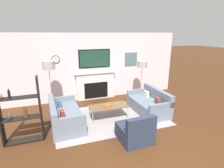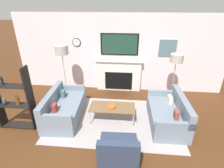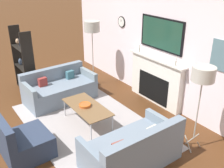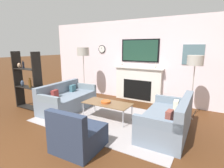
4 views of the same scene
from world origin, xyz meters
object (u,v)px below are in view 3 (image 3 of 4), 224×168
Objects in this scene: coffee_table at (87,107)px; couch_right at (133,150)px; couch_left at (59,89)px; floor_lamp_left at (92,27)px; armchair at (24,144)px; decorative_bowl at (85,105)px; floor_lamp_right at (203,75)px; shelf_unit at (23,62)px.

couch_right is at bearing 0.10° from coffee_table.
couch_right is 1.34× the size of coffee_table.
floor_lamp_left is (-0.32, 1.19, 1.35)m from couch_left.
armchair is (-1.25, -1.42, -0.02)m from couch_right.
coffee_table is (-1.51, -0.00, 0.12)m from couch_right.
couch_right is 1.90m from armchair.
floor_lamp_left reaches higher than coffee_table.
couch_left reaches higher than decorative_bowl.
floor_lamp_left is at bearing 180.00° from floor_lamp_right.
coffee_table is at bearing 52.48° from decorative_bowl.
shelf_unit reaches higher than couch_left.
floor_lamp_right is at bearing 75.36° from couch_right.
floor_lamp_left is at bearing 65.98° from shelf_unit.
couch_left is 1.06× the size of couch_right.
shelf_unit reaches higher than decorative_bowl.
floor_lamp_right is at bearing 0.00° from floor_lamp_left.
armchair is 0.51× the size of floor_lamp_right.
armchair reaches higher than decorative_bowl.
couch_left is 6.99× the size of decorative_bowl.
couch_left is at bearing -74.97° from floor_lamp_left.
floor_lamp_left is (-1.70, 1.19, 1.23)m from coffee_table.
floor_lamp_left is at bearing 143.95° from decorative_bowl.
armchair is at bearing -79.77° from coffee_table.
couch_right reaches higher than coffee_table.
couch_left is 1.03× the size of shelf_unit.
decorative_bowl is 0.15× the size of shelf_unit.
couch_left is 1.82m from floor_lamp_left.
armchair is 1.45m from coffee_table.
decorative_bowl is at bearing -1.33° from couch_left.
floor_lamp_left is 2.01m from shelf_unit.
shelf_unit is (-4.26, -1.67, -0.66)m from floor_lamp_right.
decorative_bowl reaches higher than coffee_table.
coffee_table is 2.42m from floor_lamp_right.
couch_right is 1.55m from decorative_bowl.
couch_left is 1.07× the size of floor_lamp_right.
couch_left is 3.61m from floor_lamp_right.
coffee_table is 0.73× the size of shelf_unit.
couch_right is 1.70m from floor_lamp_right.
floor_lamp_right is 0.96× the size of shelf_unit.
decorative_bowl is (-0.28, 1.39, 0.20)m from armchair.
armchair is at bearing -131.36° from couch_right.
floor_lamp_right reaches higher than decorative_bowl.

